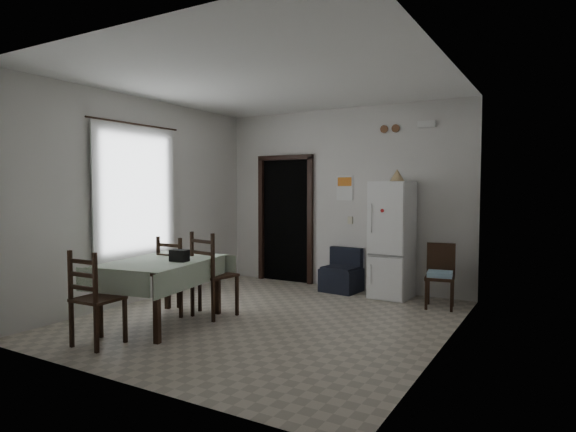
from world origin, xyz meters
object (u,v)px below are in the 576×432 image
at_px(navy_seat, 341,270).
at_px(dining_table, 163,292).
at_px(dining_chair_far_right, 215,274).
at_px(fridge, 392,240).
at_px(dining_chair_far_left, 179,274).
at_px(corner_chair, 440,276).
at_px(dining_chair_near_head, 98,297).

bearing_deg(navy_seat, dining_table, -105.85).
height_order(dining_table, dining_chair_far_right, dining_chair_far_right).
bearing_deg(dining_chair_far_right, dining_table, 72.88).
xyz_separation_m(fridge, dining_chair_far_left, (-2.10, -2.24, -0.36)).
distance_m(dining_table, dining_chair_far_left, 0.54).
bearing_deg(corner_chair, dining_chair_near_head, -137.81).
xyz_separation_m(dining_chair_far_left, dining_chair_far_right, (0.50, 0.10, 0.04)).
xyz_separation_m(navy_seat, dining_chair_far_right, (-0.79, -2.14, 0.20)).
distance_m(dining_chair_far_right, dining_chair_near_head, 1.53).
relative_size(corner_chair, dining_chair_far_left, 0.86).
distance_m(fridge, dining_chair_far_right, 2.69).
bearing_deg(dining_chair_far_left, dining_table, 110.24).
relative_size(dining_chair_far_left, dining_chair_far_right, 0.93).
xyz_separation_m(navy_seat, dining_chair_near_head, (-1.11, -3.63, 0.16)).
bearing_deg(fridge, navy_seat, -177.11).
bearing_deg(dining_chair_far_right, fridge, -116.86).
distance_m(dining_table, dining_chair_far_right, 0.68).
relative_size(dining_table, dining_chair_far_left, 1.47).
height_order(fridge, dining_table, fridge).
bearing_deg(dining_table, dining_chair_far_left, 102.39).
bearing_deg(navy_seat, dining_chair_near_head, -100.96).
relative_size(fridge, dining_table, 1.17).
distance_m(fridge, navy_seat, 0.96).
relative_size(fridge, dining_chair_far_left, 1.71).
height_order(corner_chair, dining_chair_far_right, dining_chair_far_right).
distance_m(fridge, dining_chair_far_left, 3.09).
xyz_separation_m(navy_seat, corner_chair, (1.57, -0.30, 0.10)).
xyz_separation_m(fridge, navy_seat, (-0.81, 0.00, -0.52)).
relative_size(corner_chair, dining_chair_far_right, 0.80).
bearing_deg(fridge, dining_table, -122.04).
distance_m(navy_seat, dining_chair_far_left, 2.59).
bearing_deg(dining_chair_far_left, fridge, -134.25).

